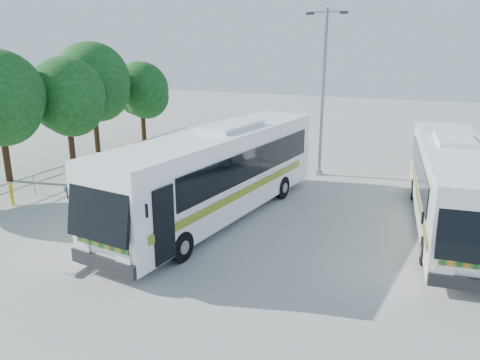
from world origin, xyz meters
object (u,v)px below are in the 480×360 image
at_px(lamppost, 323,86).
at_px(tree_far_e, 142,89).
at_px(coach_adjacent, 453,184).
at_px(tree_far_c, 67,95).
at_px(coach_main, 217,172).
at_px(tree_far_d, 93,81).
at_px(bollard, 12,194).

bearing_deg(lamppost, tree_far_e, 165.87).
relative_size(coach_adjacent, lamppost, 1.37).
bearing_deg(tree_far_c, coach_main, -20.39).
height_order(tree_far_e, lamppost, lamppost).
bearing_deg(tree_far_e, lamppost, -15.99).
distance_m(tree_far_c, tree_far_d, 3.93).
height_order(tree_far_c, tree_far_e, tree_far_c).
distance_m(coach_main, lamppost, 9.19).
height_order(tree_far_e, coach_adjacent, tree_far_e).
bearing_deg(lamppost, coach_adjacent, -38.91).
distance_m(coach_adjacent, lamppost, 9.41).
bearing_deg(bollard, lamppost, 42.49).
bearing_deg(tree_far_c, lamppost, 15.85).
bearing_deg(tree_far_e, bollard, -78.89).
xyz_separation_m(coach_main, bollard, (-9.39, -2.32, -1.49)).
height_order(tree_far_c, lamppost, lamppost).
xyz_separation_m(lamppost, bollard, (-11.70, -10.72, -4.42)).
height_order(lamppost, bollard, lamppost).
relative_size(tree_far_d, coach_adjacent, 0.60).
relative_size(tree_far_d, tree_far_e, 1.24).
bearing_deg(tree_far_c, coach_adjacent, -4.91).
relative_size(coach_main, coach_adjacent, 1.10).
height_order(tree_far_e, coach_main, tree_far_e).
xyz_separation_m(coach_adjacent, bollard, (-18.43, -4.92, -1.31)).
bearing_deg(tree_far_c, tree_far_d, 107.83).
distance_m(tree_far_c, coach_adjacent, 21.06).
bearing_deg(coach_main, tree_far_c, 166.89).
relative_size(coach_main, bollard, 12.86).
relative_size(tree_far_c, lamppost, 0.72).
xyz_separation_m(tree_far_c, coach_adjacent, (20.85, -1.79, -2.43)).
relative_size(tree_far_d, bollard, 6.99).
distance_m(lamppost, bollard, 16.47).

